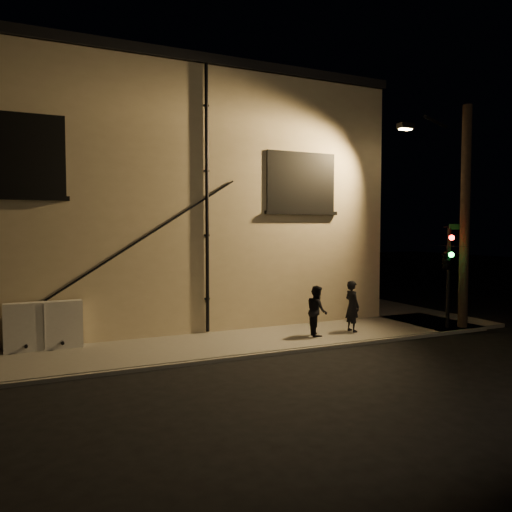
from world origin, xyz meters
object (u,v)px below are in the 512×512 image
utility_cabinet (44,326)px  pedestrian_b (317,311)px  pedestrian_a (352,306)px  traffic_signal (447,259)px  streetlamp_pole (462,213)px

utility_cabinet → pedestrian_b: bearing=-11.6°
pedestrian_b → pedestrian_a: bearing=-69.2°
traffic_signal → streetlamp_pole: 1.62m
utility_cabinet → traffic_signal: (12.07, -2.45, 1.66)m
pedestrian_b → traffic_signal: (4.40, -0.87, 1.54)m
pedestrian_a → pedestrian_b: size_ratio=1.06×
pedestrian_a → pedestrian_b: (-1.35, -0.06, -0.04)m
utility_cabinet → traffic_signal: size_ratio=0.58×
traffic_signal → streetlamp_pole: bearing=0.2°
pedestrian_a → traffic_signal: 3.52m
utility_cabinet → pedestrian_b: pedestrian_b is taller
pedestrian_a → traffic_signal: bearing=-109.3°
pedestrian_b → utility_cabinet: bearing=96.7°
utility_cabinet → pedestrian_a: size_ratio=1.22×
pedestrian_a → pedestrian_b: pedestrian_a is taller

